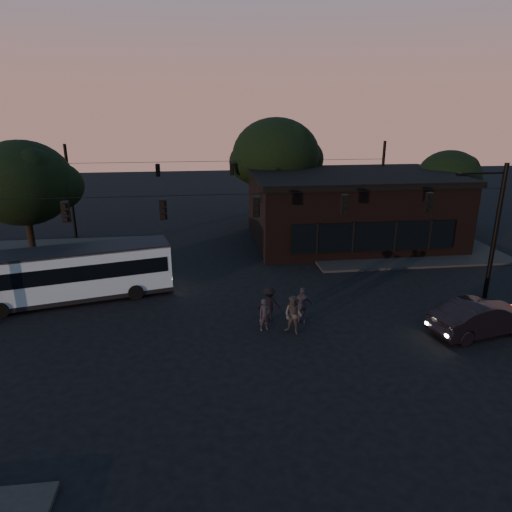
{
  "coord_description": "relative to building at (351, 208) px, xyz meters",
  "views": [
    {
      "loc": [
        -2.75,
        -17.9,
        10.24
      ],
      "look_at": [
        0.0,
        4.0,
        3.0
      ],
      "focal_mm": 32.0,
      "sensor_mm": 36.0,
      "label": 1
    }
  ],
  "objects": [
    {
      "name": "pedestrian_d",
      "position": [
        -8.51,
        -13.3,
        -1.81
      ],
      "size": [
        1.2,
        0.75,
        1.79
      ],
      "primitive_type": "imported",
      "rotation": [
        0.0,
        0.0,
        3.07
      ],
      "color": "black",
      "rests_on": "ground"
    },
    {
      "name": "tree_behind",
      "position": [
        -5.0,
        6.03,
        3.48
      ],
      "size": [
        7.6,
        7.6,
        9.43
      ],
      "color": "black",
      "rests_on": "ground"
    },
    {
      "name": "pedestrian_b",
      "position": [
        -7.59,
        -14.81,
        -1.77
      ],
      "size": [
        1.16,
        1.13,
        1.89
      ],
      "primitive_type": "imported",
      "rotation": [
        0.0,
        0.0,
        -0.68
      ],
      "color": "#322E2D",
      "rests_on": "ground"
    },
    {
      "name": "tree_right",
      "position": [
        9.0,
        2.03,
        1.93
      ],
      "size": [
        5.2,
        5.2,
        6.86
      ],
      "color": "black",
      "rests_on": "ground"
    },
    {
      "name": "signal_rig_near",
      "position": [
        -9.0,
        -11.97,
        1.74
      ],
      "size": [
        26.24,
        0.3,
        7.5
      ],
      "color": "black",
      "rests_on": "ground"
    },
    {
      "name": "pedestrian_c",
      "position": [
        -6.9,
        -13.7,
        -1.79
      ],
      "size": [
        1.16,
        0.71,
        1.84
      ],
      "primitive_type": "imported",
      "rotation": [
        0.0,
        0.0,
        2.89
      ],
      "color": "#2E2A33",
      "rests_on": "ground"
    },
    {
      "name": "pedestrian_a",
      "position": [
        -8.88,
        -14.29,
        -1.91
      ],
      "size": [
        0.67,
        0.56,
        1.59
      ],
      "primitive_type": "imported",
      "rotation": [
        0.0,
        0.0,
        0.35
      ],
      "color": "black",
      "rests_on": "ground"
    },
    {
      "name": "sidewalk_far_right",
      "position": [
        3.0,
        -1.97,
        -2.63
      ],
      "size": [
        14.0,
        10.0,
        0.15
      ],
      "primitive_type": "cube",
      "color": "black",
      "rests_on": "ground"
    },
    {
      "name": "sidewalk_far_left",
      "position": [
        -23.0,
        -1.97,
        -2.63
      ],
      "size": [
        14.0,
        10.0,
        0.15
      ],
      "primitive_type": "cube",
      "color": "black",
      "rests_on": "ground"
    },
    {
      "name": "signal_rig_far",
      "position": [
        -9.0,
        4.03,
        1.5
      ],
      "size": [
        26.24,
        0.3,
        7.5
      ],
      "color": "black",
      "rests_on": "ground"
    },
    {
      "name": "car",
      "position": [
        1.17,
        -15.91,
        -1.88
      ],
      "size": [
        5.28,
        2.81,
        1.66
      ],
      "primitive_type": "imported",
      "rotation": [
        0.0,
        0.0,
        1.79
      ],
      "color": "black",
      "rests_on": "ground"
    },
    {
      "name": "ground",
      "position": [
        -9.0,
        -15.97,
        -2.71
      ],
      "size": [
        120.0,
        120.0,
        0.0
      ],
      "primitive_type": "plane",
      "color": "black",
      "rests_on": "ground"
    },
    {
      "name": "tree_left",
      "position": [
        -23.0,
        -2.97,
        2.86
      ],
      "size": [
        6.4,
        6.4,
        8.3
      ],
      "color": "black",
      "rests_on": "ground"
    },
    {
      "name": "bus",
      "position": [
        -18.76,
        -9.37,
        -1.06
      ],
      "size": [
        10.73,
        4.79,
        2.94
      ],
      "rotation": [
        0.0,
        0.0,
        0.24
      ],
      "color": "#97B3C1",
      "rests_on": "ground"
    },
    {
      "name": "building",
      "position": [
        0.0,
        0.0,
        0.0
      ],
      "size": [
        15.4,
        10.41,
        5.4
      ],
      "color": "black",
      "rests_on": "ground"
    }
  ]
}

